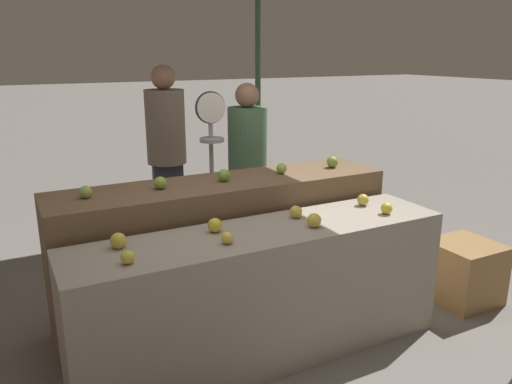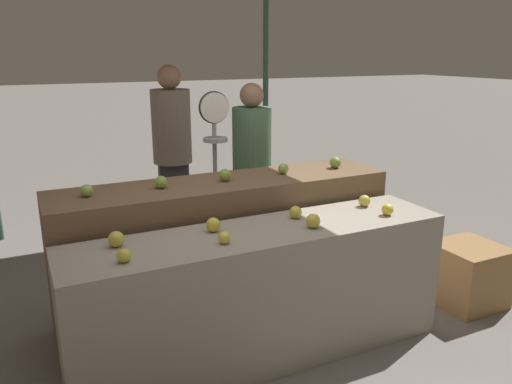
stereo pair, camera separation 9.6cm
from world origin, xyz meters
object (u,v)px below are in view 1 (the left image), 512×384
(person_vendor_at_scale, at_px, (247,160))
(person_customer_left, at_px, (166,143))
(produce_scale, at_px, (212,146))
(wooden_crate_side, at_px, (463,272))

(person_vendor_at_scale, relative_size, person_customer_left, 0.92)
(produce_scale, height_order, person_vendor_at_scale, person_vendor_at_scale)
(person_vendor_at_scale, xyz_separation_m, person_customer_left, (-0.53, 0.72, 0.08))
(produce_scale, xyz_separation_m, person_customer_left, (-0.08, 0.97, -0.12))
(person_customer_left, relative_size, wooden_crate_side, 3.75)
(produce_scale, distance_m, person_vendor_at_scale, 0.55)
(person_vendor_at_scale, bearing_deg, wooden_crate_side, 109.79)
(person_customer_left, xyz_separation_m, wooden_crate_side, (1.62, -2.29, -0.78))
(wooden_crate_side, bearing_deg, produce_scale, 139.34)
(wooden_crate_side, bearing_deg, person_customer_left, 125.33)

